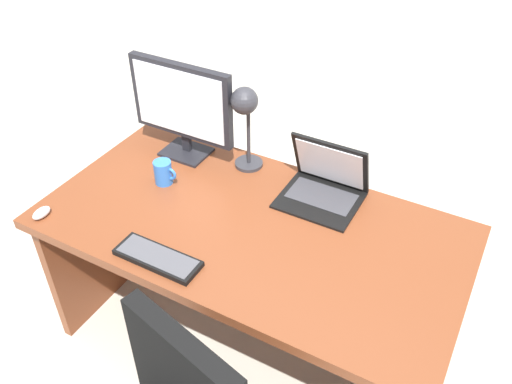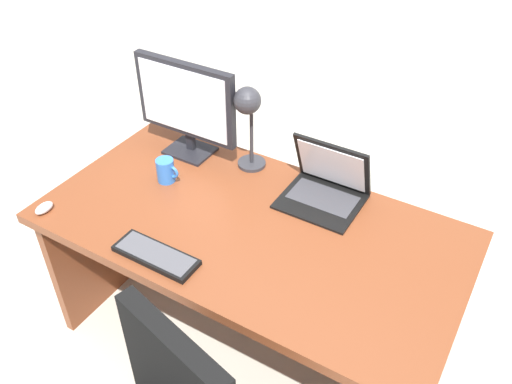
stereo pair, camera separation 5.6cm
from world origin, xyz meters
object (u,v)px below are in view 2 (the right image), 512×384
Objects in this scene: monitor at (186,103)px; desk_lamp at (248,111)px; desk at (257,255)px; coffee_mug at (166,170)px; keyboard at (156,255)px; mouse at (44,208)px; laptop at (327,181)px.

desk_lamp is (0.29, 0.03, 0.03)m from monitor.
desk is 15.64× the size of coffee_mug.
keyboard is 0.68m from desk_lamp.
monitor is 6.07× the size of mouse.
desk_lamp is (-0.36, 0.01, 0.20)m from laptop.
desk is 3.34× the size of monitor.
desk is 0.50m from coffee_mug.
desk is 4.20× the size of desk_lamp.
laptop reaches higher than mouse.
monitor is 1.26× the size of desk_lamp.
mouse is at bearing -128.60° from desk_lamp.
keyboard is 0.45m from coffee_mug.
monitor is at bearing 116.35° from keyboard.
keyboard is at bearing -116.77° from desk.
mouse is at bearing -151.07° from desk.
keyboard is 3.08× the size of coffee_mug.
desk is 20.28× the size of mouse.
desk_lamp reaches higher than keyboard.
coffee_mug is at bearing -157.96° from laptop.
keyboard is (0.29, -0.60, -0.23)m from monitor.
desk_lamp reaches higher than desk.
desk is at bearing -25.23° from monitor.
coffee_mug reaches higher than mouse.
desk is 5.18× the size of laptop.
keyboard is 0.83× the size of desk_lamp.
monitor is at bearing 69.53° from mouse.
mouse is (-0.53, -0.03, 0.01)m from keyboard.
keyboard is at bearing 2.72° from mouse.
keyboard is (-0.36, -0.62, -0.06)m from laptop.
coffee_mug reaches higher than desk.
keyboard is at bearing -56.45° from coffee_mug.
desk is 0.84m from mouse.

